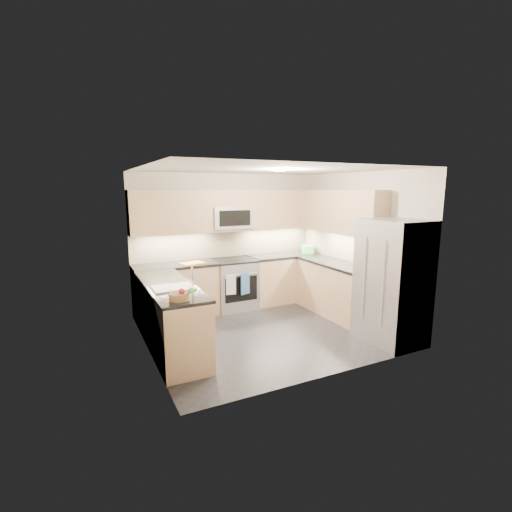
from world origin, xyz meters
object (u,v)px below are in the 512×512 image
gas_range (234,285)px  microwave (231,217)px  utensil_bowl (308,249)px  refrigerator (392,282)px  fruit_basket (179,296)px  cutting_board (193,263)px

gas_range → microwave: bearing=90.0°
gas_range → utensil_bowl: (1.62, -0.03, 0.56)m
refrigerator → gas_range: bearing=120.9°
gas_range → fruit_basket: bearing=-127.1°
microwave → gas_range: bearing=-90.0°
gas_range → refrigerator: (1.45, -2.43, 0.45)m
utensil_bowl → cutting_board: utensil_bowl is taller
microwave → fruit_basket: size_ratio=3.15×
microwave → utensil_bowl: bearing=-5.4°
refrigerator → fruit_basket: refrigerator is taller
utensil_bowl → fruit_basket: size_ratio=1.06×
utensil_bowl → microwave: bearing=174.6°
gas_range → cutting_board: bearing=-176.4°
refrigerator → fruit_basket: (-3.01, 0.36, 0.08)m
refrigerator → fruit_basket: size_ratio=7.47×
gas_range → cutting_board: size_ratio=2.36×
utensil_bowl → fruit_basket: bearing=-147.4°
cutting_board → fruit_basket: size_ratio=1.60×
utensil_bowl → fruit_basket: utensil_bowl is taller
gas_range → fruit_basket: (-1.56, -2.06, 0.53)m
refrigerator → cutting_board: refrigerator is taller
microwave → fruit_basket: bearing=-125.5°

